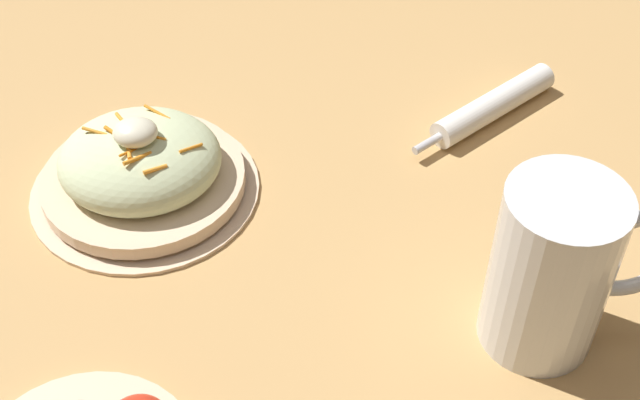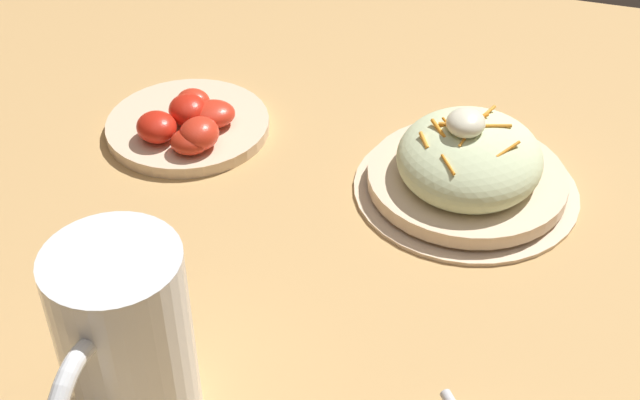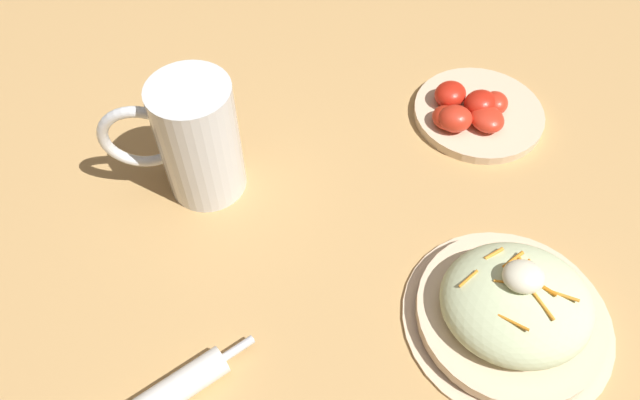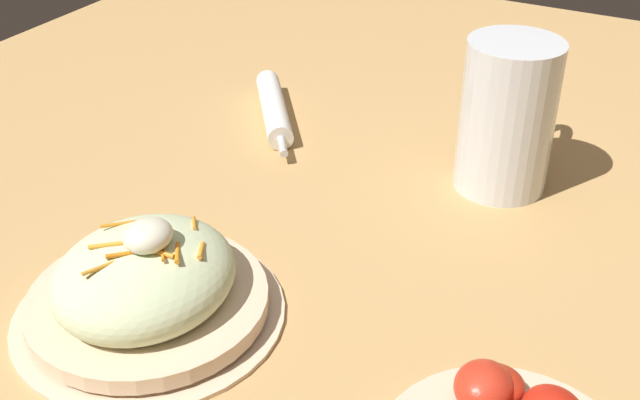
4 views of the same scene
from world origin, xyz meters
The scene contains 4 objects.
ground_plane centered at (0.00, 0.00, 0.00)m, with size 1.43×1.43×0.00m, color tan.
salad_plate centered at (-0.24, 0.11, 0.03)m, with size 0.23×0.23×0.09m.
beer_mug centered at (0.11, -0.08, 0.07)m, with size 0.16×0.10×0.16m.
napkin_roll centered at (0.13, 0.21, 0.01)m, with size 0.17×0.14×0.03m.
Camera 1 is at (-0.10, -0.52, 0.60)m, focal length 48.65 mm.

